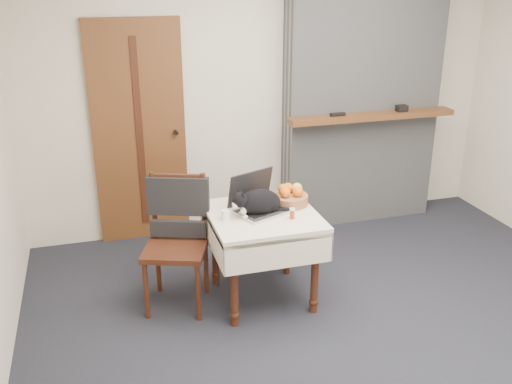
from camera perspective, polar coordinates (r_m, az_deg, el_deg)
ground at (r=4.15m, az=9.55°, el=-13.58°), size 4.50×4.50×0.00m
room_shell at (r=3.89m, az=8.16°, el=12.32°), size 4.52×4.01×2.61m
door at (r=5.20m, az=-11.60°, el=5.72°), size 0.82×0.10×2.00m
chimney at (r=5.58m, az=10.58°, el=9.98°), size 1.62×0.48×2.60m
side_table at (r=4.20m, az=0.71°, el=-3.59°), size 0.78×0.78×0.70m
laptop at (r=4.19m, az=0.21°, el=-0.93°), size 0.48×0.45×0.28m
cat at (r=4.11m, az=0.37°, el=-1.03°), size 0.46×0.24×0.22m
cream_jar at (r=4.05m, az=-3.08°, el=-2.30°), size 0.07×0.07×0.07m
pill_bottle at (r=4.07m, az=3.65°, el=-2.14°), size 0.04×0.04×0.08m
fruit_basket at (r=4.31m, az=3.44°, el=-0.46°), size 0.27×0.27×0.15m
desk_clutter at (r=4.27m, az=2.45°, el=-1.47°), size 0.14×0.02×0.01m
chair at (r=4.22m, az=-7.89°, el=-3.07°), size 0.57×0.56×0.99m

